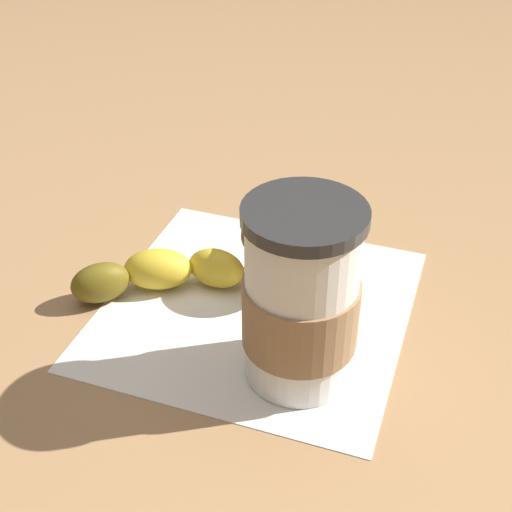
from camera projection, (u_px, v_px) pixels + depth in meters
The scene contains 5 objects.
ground_plane at pixel (256, 308), 0.63m from camera, with size 3.00×3.00×0.00m, color #A87C51.
paper_napkin at pixel (256, 307), 0.63m from camera, with size 0.26×0.26×0.00m, color white.
coffee_cup at pixel (301, 300), 0.52m from camera, with size 0.09×0.09×0.15m.
muffin at pixel (282, 248), 0.63m from camera, with size 0.07×0.07×0.07m.
banana at pixel (159, 273), 0.64m from camera, with size 0.14×0.11×0.04m.
Camera 1 is at (-0.21, 0.44, 0.41)m, focal length 50.00 mm.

